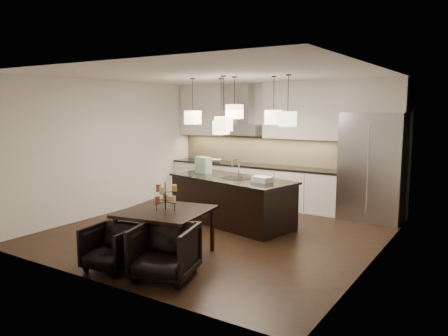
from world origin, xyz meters
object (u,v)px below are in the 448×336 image
Objects in this scene: refrigerator at (372,167)px; island_body at (232,202)px; armchair_right at (165,252)px; armchair_left at (112,247)px; dining_table at (166,233)px.

island_body is (-2.21, -1.74, -0.64)m from refrigerator.
refrigerator is 2.88m from island_body.
island_body is at bearing 87.66° from armchair_right.
island_body reaches higher than armchair_left.
dining_table is 0.85m from armchair_left.
armchair_left is (-0.31, -0.79, -0.05)m from dining_table.
armchair_left is at bearing -116.53° from refrigerator.
armchair_right is (0.84, 0.14, 0.05)m from armchair_left.
armchair_left is 0.86× the size of armchair_right.
refrigerator is at bearing 50.90° from island_body.
island_body is 2.96m from armchair_left.
dining_table is 1.52× the size of armchair_right.
refrigerator is 1.78× the size of dining_table.
armchair_right is at bearing -108.33° from refrigerator.
island_body is at bearing 85.01° from dining_table.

